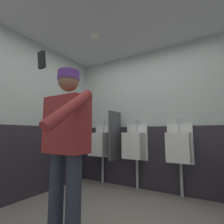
{
  "coord_description": "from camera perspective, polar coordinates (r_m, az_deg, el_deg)",
  "views": [
    {
      "loc": [
        0.9,
        -1.45,
        0.99
      ],
      "look_at": [
        -0.15,
        0.32,
        1.25
      ],
      "focal_mm": 26.9,
      "sensor_mm": 36.0,
      "label": 1
    }
  ],
  "objects": [
    {
      "name": "wainscot_band_left",
      "position": [
        2.92,
        -29.85,
        -14.82
      ],
      "size": [
        0.03,
        3.11,
        1.11
      ],
      "primitive_type": "cube",
      "color": "#2D2833",
      "rests_on": "ground_plane"
    },
    {
      "name": "privacy_divider_panel",
      "position": [
        3.2,
        0.96,
        -7.91
      ],
      "size": [
        0.04,
        0.4,
        0.9
      ],
      "primitive_type": "cube",
      "color": "#4C4C51"
    },
    {
      "name": "urinal_right",
      "position": [
        2.9,
        21.81,
        -10.9
      ],
      "size": [
        0.4,
        0.34,
        1.24
      ],
      "color": "white",
      "rests_on": "ground_plane"
    },
    {
      "name": "urinal_left",
      "position": [
        3.47,
        -3.93,
        -10.7
      ],
      "size": [
        0.4,
        0.34,
        1.24
      ],
      "color": "white",
      "rests_on": "ground_plane"
    },
    {
      "name": "cell_phone",
      "position": [
        1.24,
        -22.8,
        15.99
      ],
      "size": [
        0.06,
        0.04,
        0.11
      ],
      "primitive_type": "cube",
      "rotation": [
        0.1,
        0.0,
        -0.09
      ],
      "color": "black"
    },
    {
      "name": "urinal_middle",
      "position": [
        3.11,
        7.76,
        -11.06
      ],
      "size": [
        0.4,
        0.34,
        1.24
      ],
      "color": "white",
      "rests_on": "ground_plane"
    },
    {
      "name": "wall_left",
      "position": [
        2.97,
        -29.69,
        -0.77
      ],
      "size": [
        0.12,
        3.71,
        2.55
      ],
      "primitive_type": "cube",
      "color": "silver",
      "rests_on": "ground_plane"
    },
    {
      "name": "wall_back",
      "position": [
        3.21,
        14.26,
        -1.91
      ],
      "size": [
        3.83,
        0.12,
        2.55
      ],
      "primitive_type": "cube",
      "color": "silver",
      "rests_on": "ground_plane"
    },
    {
      "name": "wainscot_band_back",
      "position": [
        3.16,
        14.28,
        -14.9
      ],
      "size": [
        3.23,
        0.03,
        1.11
      ],
      "primitive_type": "cube",
      "color": "#2D2833",
      "rests_on": "ground_plane"
    },
    {
      "name": "downlight_far",
      "position": [
        2.94,
        -5.74,
        24.52
      ],
      "size": [
        0.14,
        0.14,
        0.03
      ],
      "primitive_type": "cylinder",
      "color": "white"
    },
    {
      "name": "person",
      "position": [
        1.68,
        -15.43,
        -8.76
      ],
      "size": [
        0.64,
        0.6,
        1.61
      ],
      "color": "#2D3342",
      "rests_on": "ground_plane"
    }
  ]
}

